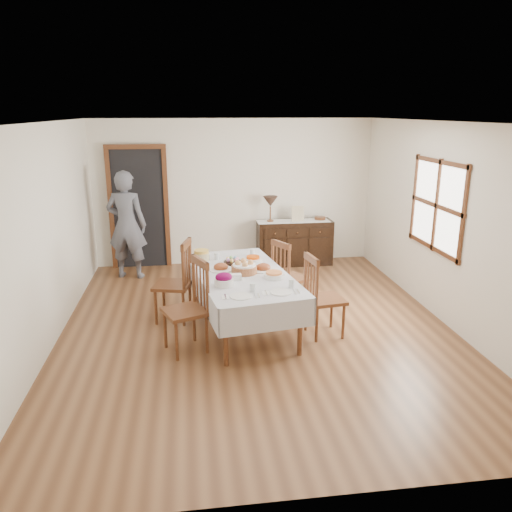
{
  "coord_description": "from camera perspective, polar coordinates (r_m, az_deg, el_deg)",
  "views": [
    {
      "loc": [
        -0.81,
        -5.93,
        2.73
      ],
      "look_at": [
        0.0,
        0.1,
        0.95
      ],
      "focal_mm": 35.0,
      "sensor_mm": 36.0,
      "label": 1
    }
  ],
  "objects": [
    {
      "name": "beet_bowl",
      "position": [
        5.86,
        -3.69,
        -2.74
      ],
      "size": [
        0.22,
        0.22,
        0.16
      ],
      "color": "white",
      "rests_on": "dining_table"
    },
    {
      "name": "ground",
      "position": [
        6.58,
        0.12,
        -8.21
      ],
      "size": [
        6.0,
        6.0,
        0.0
      ],
      "primitive_type": "plane",
      "color": "brown"
    },
    {
      "name": "table_lamp",
      "position": [
        8.88,
        1.65,
        6.17
      ],
      "size": [
        0.26,
        0.26,
        0.46
      ],
      "color": "brown",
      "rests_on": "sideboard"
    },
    {
      "name": "chair_right_far",
      "position": [
        7.0,
        3.69,
        -2.16
      ],
      "size": [
        0.57,
        0.57,
        1.02
      ],
      "rotation": [
        0.0,
        0.0,
        2.06
      ],
      "color": "#5C311A",
      "rests_on": "ground"
    },
    {
      "name": "deco_bowl",
      "position": [
        9.16,
        7.32,
        4.29
      ],
      "size": [
        0.2,
        0.2,
        0.06
      ],
      "color": "#5C311A",
      "rests_on": "sideboard"
    },
    {
      "name": "ham_platter_b",
      "position": [
        6.42,
        0.84,
        -1.4
      ],
      "size": [
        0.32,
        0.32,
        0.11
      ],
      "color": "white",
      "rests_on": "dining_table"
    },
    {
      "name": "chair_left_far",
      "position": [
        6.71,
        -9.08,
        -2.78
      ],
      "size": [
        0.55,
        0.55,
        1.11
      ],
      "rotation": [
        0.0,
        0.0,
        -1.81
      ],
      "color": "#5C311A",
      "rests_on": "ground"
    },
    {
      "name": "bread_basket",
      "position": [
        6.3,
        -1.35,
        -1.38
      ],
      "size": [
        0.33,
        0.33,
        0.17
      ],
      "color": "brown",
      "rests_on": "dining_table"
    },
    {
      "name": "butter_dish",
      "position": [
        6.07,
        -2.35,
        -2.4
      ],
      "size": [
        0.15,
        0.11,
        0.07
      ],
      "color": "white",
      "rests_on": "dining_table"
    },
    {
      "name": "person",
      "position": [
        8.53,
        -14.58,
        3.85
      ],
      "size": [
        0.67,
        0.51,
        1.93
      ],
      "primitive_type": "imported",
      "rotation": [
        0.0,
        0.0,
        2.92
      ],
      "color": "slate",
      "rests_on": "ground"
    },
    {
      "name": "setting_right",
      "position": [
        5.71,
        3.22,
        -3.8
      ],
      "size": [
        0.44,
        0.31,
        0.1
      ],
      "color": "white",
      "rests_on": "dining_table"
    },
    {
      "name": "picture_frame",
      "position": [
        8.97,
        4.79,
        4.83
      ],
      "size": [
        0.22,
        0.08,
        0.28
      ],
      "color": "#C0B28E",
      "rests_on": "sideboard"
    },
    {
      "name": "dining_table",
      "position": [
        6.35,
        -1.63,
        -2.73
      ],
      "size": [
        1.44,
        2.33,
        0.75
      ],
      "rotation": [
        0.0,
        0.0,
        0.16
      ],
      "color": "silver",
      "rests_on": "ground"
    },
    {
      "name": "glass_far_a",
      "position": [
        6.88,
        -4.5,
        -0.04
      ],
      "size": [
        0.07,
        0.07,
        0.1
      ],
      "color": "white",
      "rests_on": "dining_table"
    },
    {
      "name": "sideboard",
      "position": [
        9.15,
        4.41,
        1.56
      ],
      "size": [
        1.35,
        0.5,
        0.81
      ],
      "color": "black",
      "rests_on": "ground"
    },
    {
      "name": "chair_right_near",
      "position": [
        6.23,
        7.45,
        -4.47
      ],
      "size": [
        0.5,
        0.5,
        1.05
      ],
      "rotation": [
        0.0,
        0.0,
        1.71
      ],
      "color": "#5C311A",
      "rests_on": "ground"
    },
    {
      "name": "pineapple_bowl",
      "position": [
        6.88,
        -6.25,
        0.09
      ],
      "size": [
        0.22,
        0.22,
        0.15
      ],
      "color": "tan",
      "rests_on": "dining_table"
    },
    {
      "name": "egg_basket",
      "position": [
        6.67,
        -2.7,
        -0.67
      ],
      "size": [
        0.24,
        0.24,
        0.1
      ],
      "color": "black",
      "rests_on": "dining_table"
    },
    {
      "name": "setting_left",
      "position": [
        5.58,
        -1.34,
        -4.26
      ],
      "size": [
        0.44,
        0.31,
        0.1
      ],
      "color": "white",
      "rests_on": "dining_table"
    },
    {
      "name": "carrot_bowl",
      "position": [
        6.76,
        -0.34,
        -0.4
      ],
      "size": [
        0.25,
        0.25,
        0.08
      ],
      "color": "white",
      "rests_on": "dining_table"
    },
    {
      "name": "room_shell",
      "position": [
        6.47,
        -1.67,
        6.63
      ],
      "size": [
        5.02,
        6.02,
        2.65
      ],
      "color": "white",
      "rests_on": "ground"
    },
    {
      "name": "chair_left_near",
      "position": [
        5.86,
        -7.63,
        -5.61
      ],
      "size": [
        0.6,
        0.6,
        1.1
      ],
      "rotation": [
        0.0,
        0.0,
        -1.19
      ],
      "color": "#5C311A",
      "rests_on": "ground"
    },
    {
      "name": "glass_far_b",
      "position": [
        7.05,
        -0.42,
        0.42
      ],
      "size": [
        0.07,
        0.07,
        0.1
      ],
      "color": "white",
      "rests_on": "dining_table"
    },
    {
      "name": "ham_platter_a",
      "position": [
        6.45,
        -4.04,
        -1.34
      ],
      "size": [
        0.32,
        0.32,
        0.11
      ],
      "color": "white",
      "rests_on": "dining_table"
    },
    {
      "name": "casserole_dish",
      "position": [
        6.14,
        2.07,
        -2.19
      ],
      "size": [
        0.26,
        0.26,
        0.08
      ],
      "color": "white",
      "rests_on": "dining_table"
    },
    {
      "name": "runner",
      "position": [
        9.01,
        4.25,
        4.02
      ],
      "size": [
        1.3,
        0.35,
        0.01
      ],
      "color": "white",
      "rests_on": "sideboard"
    }
  ]
}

